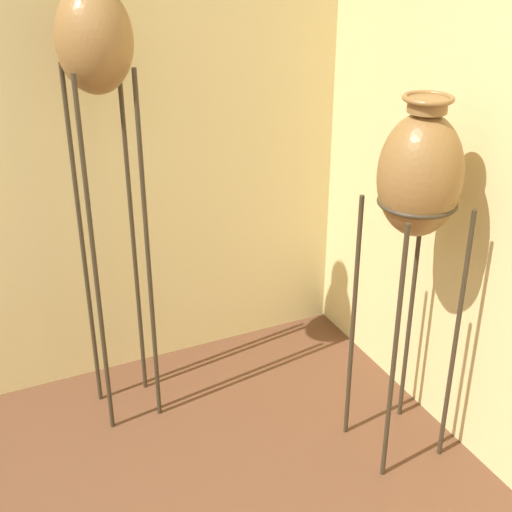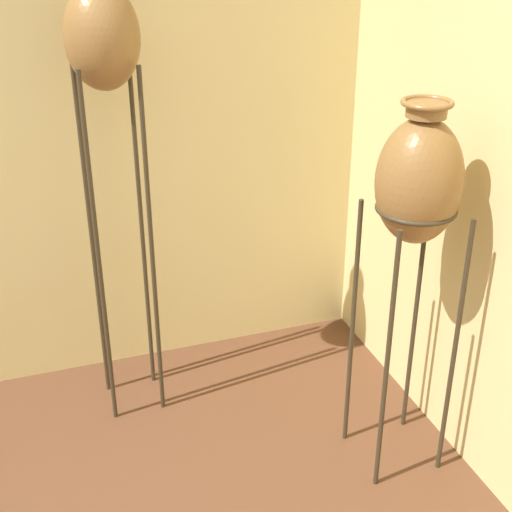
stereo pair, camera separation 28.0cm
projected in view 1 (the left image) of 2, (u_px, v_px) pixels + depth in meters
name	position (u px, v px, depth m)	size (l,w,h in m)	color
vase_stand_tall	(95.00, 52.00, 2.71)	(0.30, 0.30, 2.01)	#382D1E
vase_stand_medium	(419.00, 180.00, 2.66)	(0.32, 0.32, 1.57)	#382D1E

